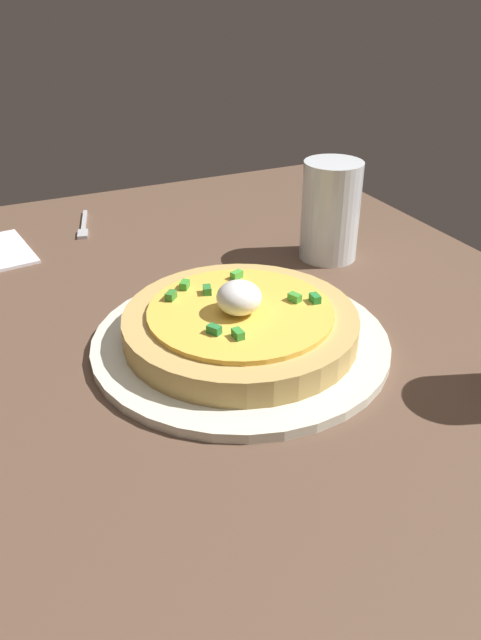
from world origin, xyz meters
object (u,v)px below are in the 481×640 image
(plate, at_px, (241,341))
(pizza, at_px, (240,323))
(fork, at_px, (84,227))
(cup_far, at_px, (330,216))

(plate, relative_size, pizza, 1.28)
(plate, height_order, fork, plate)
(cup_far, xyz_separation_m, fork, (0.24, 0.27, -0.05))
(cup_far, bearing_deg, plate, 127.42)
(cup_far, bearing_deg, fork, 48.78)
(plate, relative_size, fork, 2.83)
(cup_far, distance_m, fork, 0.36)
(plate, distance_m, pizza, 0.02)
(plate, bearing_deg, fork, 10.59)
(cup_far, height_order, fork, cup_far)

